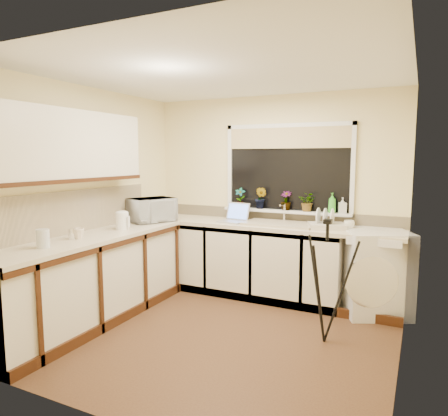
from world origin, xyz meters
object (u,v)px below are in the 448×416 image
glass_jug (43,238)px  plant_b (261,198)px  kettle (122,221)px  tripod (326,282)px  cup_back (349,225)px  soap_bottle_green (332,203)px  steel_jar (72,234)px  plant_d (308,202)px  laptop (235,217)px  microwave (152,210)px  plant_a (240,198)px  cup_left (79,233)px  washing_machine (375,272)px  dish_rack (327,226)px  plant_c (286,201)px  soap_bottle_clear (342,205)px

glass_jug → plant_b: size_ratio=0.61×
kettle → tripod: 2.26m
cup_back → kettle: bearing=-153.1°
soap_bottle_green → cup_back: (0.22, -0.13, -0.22)m
steel_jar → plant_b: size_ratio=0.38×
tripod → plant_d: size_ratio=5.01×
laptop → microwave: 1.03m
kettle → plant_b: plant_b is taller
plant_a → plant_d: (0.87, 0.02, -0.01)m
plant_d → cup_left: bearing=-133.6°
washing_machine → kettle: size_ratio=4.90×
plant_d → glass_jug: bearing=-127.4°
dish_rack → soap_bottle_green: size_ratio=1.66×
dish_rack → soap_bottle_green: bearing=66.1°
washing_machine → plant_d: size_ratio=4.00×
plant_a → plant_c: plant_a is taller
microwave → plant_a: 1.12m
microwave → tripod: bearing=-78.5°
cup_back → steel_jar: bearing=-142.8°
kettle → soap_bottle_clear: 2.51m
cup_left → tripod: bearing=17.7°
tripod → plant_a: bearing=121.9°
dish_rack → glass_jug: (-2.05, -2.08, 0.05)m
cup_back → cup_left: cup_left is taller
kettle → cup_back: size_ratio=1.56×
steel_jar → soap_bottle_clear: 2.96m
microwave → soap_bottle_clear: size_ratio=2.88×
tripod → cup_back: tripod is taller
laptop → glass_jug: (-0.92, -2.07, 0.02)m
dish_rack → plant_a: 1.20m
plant_d → cup_back: bearing=-15.5°
laptop → microwave: bearing=-146.4°
glass_jug → microwave: 1.64m
tripod → plant_d: bearing=94.4°
soap_bottle_green → steel_jar: bearing=-138.1°
plant_c → steel_jar: bearing=-128.9°
plant_c → soap_bottle_green: size_ratio=0.99×
glass_jug → microwave: size_ratio=0.31×
plant_a → soap_bottle_clear: bearing=1.2°
plant_a → plant_d: bearing=1.2°
laptop → dish_rack: 1.13m
washing_machine → microwave: size_ratio=1.72×
dish_rack → plant_a: (-1.15, 0.22, 0.25)m
tripod → soap_bottle_clear: 1.30m
microwave → soap_bottle_green: bearing=-48.7°
plant_a → washing_machine: bearing=-6.1°
steel_jar → soap_bottle_clear: (2.24, 1.93, 0.19)m
dish_rack → cup_back: cup_back is taller
laptop → steel_jar: (-0.98, -1.68, -0.01)m
glass_jug → soap_bottle_clear: size_ratio=0.90×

